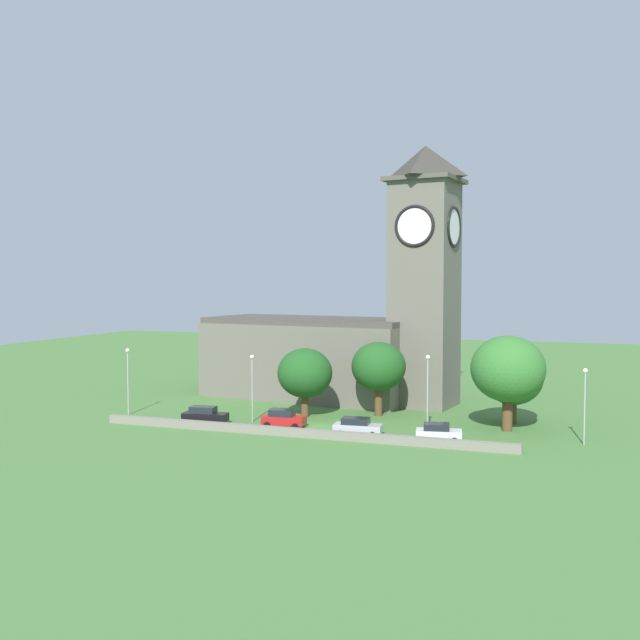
# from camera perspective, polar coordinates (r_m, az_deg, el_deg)

# --- Properties ---
(ground_plane) EXTENTS (200.00, 200.00, 0.00)m
(ground_plane) POSITION_cam_1_polar(r_m,az_deg,el_deg) (89.97, 2.86, -6.43)
(ground_plane) COLOR #477538
(church) EXTENTS (33.22, 16.00, 30.47)m
(church) POSITION_cam_1_polar(r_m,az_deg,el_deg) (92.39, 1.94, -1.01)
(church) COLOR #666056
(church) RESTS_ON ground
(quay_barrier) EXTENTS (41.55, 0.70, 0.83)m
(quay_barrier) POSITION_cam_1_polar(r_m,az_deg,el_deg) (71.41, -1.83, -8.61)
(quay_barrier) COLOR gray
(quay_barrier) RESTS_ON ground
(car_black) EXTENTS (4.81, 2.48, 1.81)m
(car_black) POSITION_cam_1_polar(r_m,az_deg,el_deg) (78.38, -8.83, -7.21)
(car_black) COLOR black
(car_black) RESTS_ON ground
(car_red) EXTENTS (4.45, 2.58, 1.83)m
(car_red) POSITION_cam_1_polar(r_m,az_deg,el_deg) (75.76, -2.82, -7.53)
(car_red) COLOR red
(car_red) RESTS_ON ground
(car_silver) EXTENTS (4.74, 2.48, 1.71)m
(car_silver) POSITION_cam_1_polar(r_m,az_deg,el_deg) (71.94, 2.89, -8.15)
(car_silver) COLOR silver
(car_silver) RESTS_ON ground
(car_white) EXTENTS (4.43, 2.84, 1.66)m
(car_white) POSITION_cam_1_polar(r_m,az_deg,el_deg) (70.22, 9.06, -8.49)
(car_white) COLOR silver
(car_white) RESTS_ON ground
(streetlamp_west_end) EXTENTS (0.44, 0.44, 7.36)m
(streetlamp_west_end) POSITION_cam_1_polar(r_m,az_deg,el_deg) (84.73, -14.51, -3.79)
(streetlamp_west_end) COLOR #9EA0A5
(streetlamp_west_end) RESTS_ON ground
(streetlamp_west_mid) EXTENTS (0.44, 0.44, 7.07)m
(streetlamp_west_mid) POSITION_cam_1_polar(r_m,az_deg,el_deg) (78.24, -5.22, -4.39)
(streetlamp_west_mid) COLOR #9EA0A5
(streetlamp_west_mid) RESTS_ON ground
(streetlamp_central) EXTENTS (0.44, 0.44, 7.64)m
(streetlamp_central) POSITION_cam_1_polar(r_m,az_deg,el_deg) (72.86, 8.25, -4.71)
(streetlamp_central) COLOR #9EA0A5
(streetlamp_central) RESTS_ON ground
(streetlamp_east_mid) EXTENTS (0.44, 0.44, 6.96)m
(streetlamp_east_mid) POSITION_cam_1_polar(r_m,az_deg,el_deg) (71.29, 19.64, -5.35)
(streetlamp_east_mid) COLOR #9EA0A5
(streetlamp_east_mid) RESTS_ON ground
(tree_riverside_west) EXTENTS (7.26, 7.26, 9.45)m
(tree_riverside_west) POSITION_cam_1_polar(r_m,az_deg,el_deg) (75.38, 14.21, -3.67)
(tree_riverside_west) COLOR brown
(tree_riverside_west) RESTS_ON ground
(tree_riverside_east) EXTENTS (5.98, 5.98, 7.47)m
(tree_riverside_east) POSITION_cam_1_polar(r_m,az_deg,el_deg) (80.92, -1.17, -4.10)
(tree_riverside_east) COLOR brown
(tree_riverside_east) RESTS_ON ground
(tree_by_tower) EXTENTS (6.14, 6.14, 7.50)m
(tree_by_tower) POSITION_cam_1_polar(r_m,az_deg,el_deg) (79.56, 14.58, -4.36)
(tree_by_tower) COLOR brown
(tree_by_tower) RESTS_ON ground
(tree_churchyard) EXTENTS (5.95, 5.95, 8.12)m
(tree_churchyard) POSITION_cam_1_polar(r_m,az_deg,el_deg) (81.57, 4.52, -3.59)
(tree_churchyard) COLOR brown
(tree_churchyard) RESTS_ON ground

